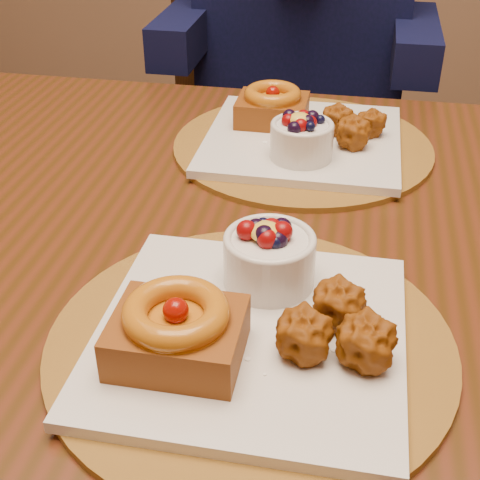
# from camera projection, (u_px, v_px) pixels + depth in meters

# --- Properties ---
(dining_table) EXTENTS (1.60, 0.90, 0.76)m
(dining_table) POSITION_uv_depth(u_px,v_px,m) (280.00, 277.00, 0.85)
(dining_table) COLOR #3A210A
(dining_table) RESTS_ON ground
(place_setting_near) EXTENTS (0.38, 0.38, 0.09)m
(place_setting_near) POSITION_uv_depth(u_px,v_px,m) (248.00, 320.00, 0.62)
(place_setting_near) COLOR #603712
(place_setting_near) RESTS_ON dining_table
(place_setting_far) EXTENTS (0.38, 0.38, 0.08)m
(place_setting_far) POSITION_uv_depth(u_px,v_px,m) (301.00, 135.00, 0.97)
(place_setting_far) COLOR #603712
(place_setting_far) RESTS_ON dining_table
(chair_far) EXTENTS (0.50, 0.50, 1.01)m
(chair_far) POSITION_uv_depth(u_px,v_px,m) (258.00, 115.00, 1.60)
(chair_far) COLOR black
(chair_far) RESTS_ON ground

